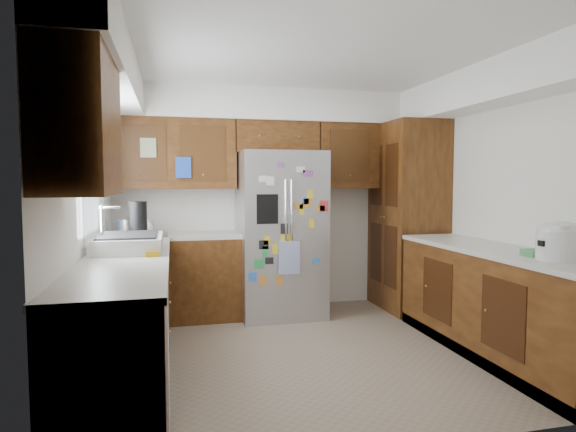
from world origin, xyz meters
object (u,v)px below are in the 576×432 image
object	(u,v)px
pantry	(407,216)
paper_towel	(560,244)
fridge	(280,234)
rice_cooker	(560,240)

from	to	relation	value
pantry	paper_towel	size ratio (longest dim) A/B	8.51
fridge	paper_towel	world-z (taller)	fridge
fridge	rice_cooker	world-z (taller)	fridge
fridge	paper_towel	xyz separation A→B (m)	(1.44, -2.38, 0.15)
pantry	paper_towel	xyz separation A→B (m)	(-0.06, -2.33, -0.03)
fridge	paper_towel	distance (m)	2.79
rice_cooker	paper_towel	world-z (taller)	rice_cooker
pantry	fridge	bearing A→B (deg)	177.94
fridge	rice_cooker	distance (m)	2.77
rice_cooker	paper_towel	xyz separation A→B (m)	(-0.06, -0.07, -0.02)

